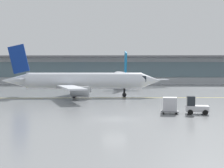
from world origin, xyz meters
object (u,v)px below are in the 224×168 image
(baggage_tug, at_px, (195,107))
(gate_airplane_1, at_px, (121,77))
(cargo_dolly_lead, at_px, (170,105))
(taxiing_regional_jet, at_px, (82,81))

(baggage_tug, bearing_deg, gate_airplane_1, 106.19)
(cargo_dolly_lead, bearing_deg, baggage_tug, -0.00)
(gate_airplane_1, xyz_separation_m, baggage_tug, (8.27, -54.11, -2.02))
(gate_airplane_1, height_order, baggage_tug, gate_airplane_1)
(gate_airplane_1, relative_size, baggage_tug, 10.63)
(taxiing_regional_jet, distance_m, baggage_tug, 27.90)
(gate_airplane_1, height_order, taxiing_regional_jet, taxiing_regional_jet)
(baggage_tug, relative_size, cargo_dolly_lead, 1.20)
(baggage_tug, distance_m, cargo_dolly_lead, 2.98)
(cargo_dolly_lead, bearing_deg, taxiing_regional_jet, 127.37)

